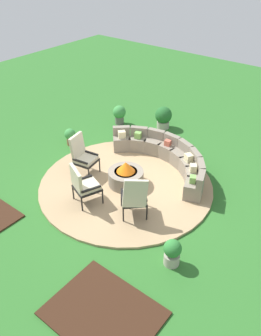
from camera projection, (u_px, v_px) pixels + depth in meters
name	position (u px, v px, depth m)	size (l,w,h in m)	color
ground_plane	(126.00, 185.00, 9.37)	(24.00, 24.00, 0.00)	#2D6B28
patio_circle	(126.00, 184.00, 9.35)	(4.63, 4.63, 0.06)	tan
mulch_bed_right	(103.00, 313.00, 6.19)	(1.92, 1.53, 0.04)	#382114
fire_pit	(126.00, 175.00, 9.19)	(0.94, 0.94, 0.68)	gray
curved_stone_bench	(166.00, 156.00, 9.93)	(3.55, 1.74, 0.71)	gray
lounge_chair_front_left	(82.00, 155.00, 9.44)	(0.68, 0.65, 1.15)	black
lounge_chair_front_right	(83.00, 184.00, 8.37)	(0.76, 0.79, 1.13)	black
lounge_chair_back_left	(134.00, 196.00, 7.96)	(0.83, 0.86, 1.15)	black
potted_plant_0	(70.00, 136.00, 10.99)	(0.35, 0.35, 0.56)	brown
potted_plant_1	(119.00, 114.00, 12.19)	(0.45, 0.45, 0.67)	#605B56
potted_plant_2	(163.00, 117.00, 11.91)	(0.58, 0.58, 0.77)	#A89E8E
potted_plant_3	(172.00, 252.00, 6.97)	(0.37, 0.37, 0.62)	#A89E8E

